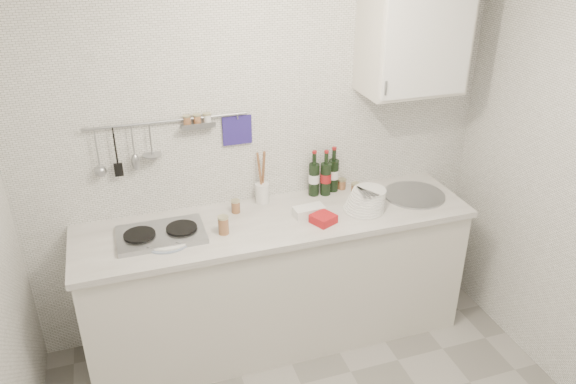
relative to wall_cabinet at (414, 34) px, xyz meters
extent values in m
cube|color=silver|center=(-0.90, 0.18, -0.70)|extent=(3.00, 0.02, 2.50)
cube|color=silver|center=(-0.90, -0.12, -1.51)|extent=(2.40, 0.60, 0.88)
cube|color=silver|center=(-0.90, -0.12, -1.05)|extent=(2.44, 0.64, 0.04)
cube|color=black|center=(-0.90, -0.10, -1.90)|extent=(2.34, 0.52, 0.10)
cube|color=#93969B|center=(-1.60, -0.12, -1.01)|extent=(0.50, 0.32, 0.03)
cylinder|color=black|center=(-1.72, -0.12, -0.99)|extent=(0.18, 0.18, 0.01)
cylinder|color=black|center=(-1.48, -0.12, -0.99)|extent=(0.18, 0.18, 0.01)
cylinder|color=#93969B|center=(0.05, -0.12, -1.02)|extent=(0.40, 0.40, 0.02)
cylinder|color=#93969B|center=(0.05, -0.12, -1.08)|extent=(0.34, 0.34, 0.10)
cylinder|color=#93969B|center=(-1.47, 0.15, -0.43)|extent=(0.95, 0.02, 0.02)
cube|color=navy|center=(-1.06, 0.17, -0.54)|extent=(0.18, 0.02, 0.18)
cube|color=silver|center=(0.00, 0.01, 0.00)|extent=(0.60, 0.35, 0.70)
cube|color=white|center=(0.00, -0.18, 0.00)|extent=(0.56, 0.01, 0.66)
cylinder|color=#93969B|center=(-0.26, -0.19, -0.25)|extent=(0.01, 0.01, 0.08)
cylinder|color=#4A6CA9|center=(-1.58, -0.17, -1.02)|extent=(0.30, 0.30, 0.01)
cylinder|color=#4A6CA9|center=(-1.57, -0.16, -1.01)|extent=(0.29, 0.29, 0.01)
cylinder|color=white|center=(-0.35, -0.19, -1.02)|extent=(0.26, 0.26, 0.01)
cylinder|color=white|center=(-0.34, -0.19, -1.01)|extent=(0.25, 0.25, 0.01)
cylinder|color=white|center=(-0.34, -0.19, -1.00)|extent=(0.24, 0.24, 0.01)
cylinder|color=white|center=(-0.33, -0.18, -0.98)|extent=(0.24, 0.24, 0.01)
cylinder|color=white|center=(-0.33, -0.18, -0.97)|extent=(0.23, 0.23, 0.01)
cylinder|color=white|center=(-0.32, -0.17, -0.95)|extent=(0.23, 0.23, 0.01)
cylinder|color=white|center=(-0.31, -0.17, -0.94)|extent=(0.22, 0.22, 0.01)
cylinder|color=white|center=(-0.31, -0.17, -0.93)|extent=(0.21, 0.21, 0.01)
cylinder|color=white|center=(-0.30, -0.16, -0.91)|extent=(0.21, 0.21, 0.01)
cube|color=white|center=(-0.70, -0.15, -1.00)|extent=(0.20, 0.11, 0.06)
cube|color=red|center=(-0.65, -0.26, -1.00)|extent=(0.17, 0.17, 0.05)
cylinder|color=white|center=(-0.93, 0.11, -0.96)|extent=(0.09, 0.09, 0.13)
cylinder|color=brown|center=(-0.92, 0.11, -0.80)|extent=(0.02, 0.06, 0.26)
cylinder|color=brown|center=(-0.94, 0.12, -0.81)|extent=(0.04, 0.05, 0.24)
cylinder|color=brown|center=(-1.12, 0.03, -0.99)|extent=(0.05, 0.05, 0.07)
cylinder|color=tan|center=(-1.12, 0.03, -0.95)|extent=(0.06, 0.06, 0.01)
cylinder|color=brown|center=(-0.36, 0.13, -1.00)|extent=(0.06, 0.06, 0.06)
cylinder|color=tan|center=(-0.36, 0.13, -0.96)|extent=(0.06, 0.06, 0.01)
cylinder|color=brown|center=(-0.31, 0.03, -0.99)|extent=(0.06, 0.06, 0.07)
cylinder|color=tan|center=(-0.31, 0.03, -0.95)|extent=(0.06, 0.06, 0.01)
cylinder|color=brown|center=(-1.25, -0.20, -0.98)|extent=(0.06, 0.06, 0.10)
cylinder|color=tan|center=(-1.25, -0.20, -0.92)|extent=(0.07, 0.07, 0.01)
camera|label=1|loc=(-1.77, -2.98, 0.67)|focal=35.00mm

